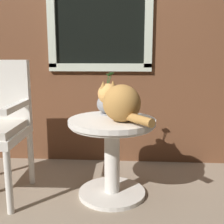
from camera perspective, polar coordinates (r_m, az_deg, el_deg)
ground_plane at (r=2.09m, az=-7.03°, el=-17.31°), size 6.00×6.00×0.00m
back_wall at (r=2.64m, az=-4.29°, el=17.78°), size 4.00×0.07×2.60m
wicker_side_table at (r=2.00m, az=0.00°, el=-6.53°), size 0.61×0.61×0.57m
cat at (r=1.87m, az=1.60°, el=2.06°), size 0.38×0.48×0.26m
pewter_vase_with_ivy at (r=2.09m, az=-1.19°, el=2.03°), size 0.14×0.14×0.31m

